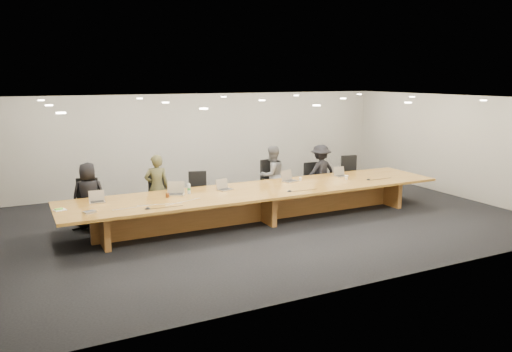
{
  "coord_description": "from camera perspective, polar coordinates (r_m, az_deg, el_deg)",
  "views": [
    {
      "loc": [
        -5.09,
        -9.96,
        3.29
      ],
      "look_at": [
        0.0,
        0.3,
        1.0
      ],
      "focal_mm": 35.0,
      "sensor_mm": 36.0,
      "label": 1
    }
  ],
  "objects": [
    {
      "name": "paper_cup_near",
      "position": [
        12.44,
        5.1,
        -0.34
      ],
      "size": [
        0.07,
        0.07,
        0.08
      ],
      "primitive_type": "cone",
      "rotation": [
        0.0,
        0.0,
        0.05
      ],
      "color": "silver",
      "rests_on": "conference_table"
    },
    {
      "name": "av_box",
      "position": [
        9.99,
        -18.48,
        -3.92
      ],
      "size": [
        0.26,
        0.22,
        0.03
      ],
      "primitive_type": "cube",
      "rotation": [
        0.0,
        0.0,
        0.29
      ],
      "color": "#B0B0B5",
      "rests_on": "conference_table"
    },
    {
      "name": "lime_gadget",
      "position": [
        10.38,
        -21.62,
        -3.54
      ],
      "size": [
        0.16,
        0.12,
        0.02
      ],
      "primitive_type": "cube",
      "rotation": [
        0.0,
        0.0,
        0.3
      ],
      "color": "#62BC32",
      "rests_on": "notepad"
    },
    {
      "name": "amber_mug",
      "position": [
        10.83,
        -10.09,
        -2.17
      ],
      "size": [
        0.1,
        0.1,
        0.1
      ],
      "primitive_type": "cylinder",
      "rotation": [
        0.0,
        0.0,
        0.29
      ],
      "color": "brown",
      "rests_on": "conference_table"
    },
    {
      "name": "mic_right",
      "position": [
        12.78,
        12.74,
        -0.38
      ],
      "size": [
        0.15,
        0.15,
        0.03
      ],
      "primitive_type": "cone",
      "rotation": [
        0.0,
        0.0,
        -0.26
      ],
      "color": "black",
      "rests_on": "conference_table"
    },
    {
      "name": "chair_far_right",
      "position": [
        14.3,
        10.91,
        0.08
      ],
      "size": [
        0.66,
        0.66,
        1.12
      ],
      "primitive_type": null,
      "rotation": [
        0.0,
        0.0,
        -0.18
      ],
      "color": "black",
      "rests_on": "ground"
    },
    {
      "name": "chair_right",
      "position": [
        13.71,
        6.67,
        -0.52
      ],
      "size": [
        0.51,
        0.51,
        1.0
      ],
      "primitive_type": null,
      "rotation": [
        0.0,
        0.0,
        -0.01
      ],
      "color": "black",
      "rests_on": "ground"
    },
    {
      "name": "conference_table",
      "position": [
        11.53,
        0.66,
        -2.6
      ],
      "size": [
        9.0,
        1.8,
        0.75
      ],
      "color": "#936020",
      "rests_on": "ground"
    },
    {
      "name": "mic_left",
      "position": [
        9.98,
        -12.29,
        -3.61
      ],
      "size": [
        0.16,
        0.16,
        0.03
      ],
      "primitive_type": "cone",
      "rotation": [
        0.0,
        0.0,
        0.23
      ],
      "color": "black",
      "rests_on": "conference_table"
    },
    {
      "name": "back_wall",
      "position": [
        14.98,
        -6.32,
        3.98
      ],
      "size": [
        12.0,
        0.02,
        2.8
      ],
      "primitive_type": "cube",
      "color": "silver",
      "rests_on": "ground"
    },
    {
      "name": "paper_cup_far",
      "position": [
        12.75,
        10.29,
        -0.14
      ],
      "size": [
        0.1,
        0.1,
        0.1
      ],
      "primitive_type": "cone",
      "rotation": [
        0.0,
        0.0,
        0.24
      ],
      "color": "white",
      "rests_on": "conference_table"
    },
    {
      "name": "notepad",
      "position": [
        10.37,
        -21.5,
        -3.63
      ],
      "size": [
        0.25,
        0.22,
        0.01
      ],
      "primitive_type": "cube",
      "rotation": [
        0.0,
        0.0,
        0.28
      ],
      "color": "white",
      "rests_on": "conference_table"
    },
    {
      "name": "person_d",
      "position": [
        13.7,
        7.38,
        0.49
      ],
      "size": [
        1.01,
        0.64,
        1.48
      ],
      "primitive_type": "imported",
      "rotation": [
        0.0,
        0.0,
        3.24
      ],
      "color": "black",
      "rests_on": "ground"
    },
    {
      "name": "person_a",
      "position": [
        11.5,
        -18.56,
        -2.13
      ],
      "size": [
        0.8,
        0.62,
        1.47
      ],
      "primitive_type": "imported",
      "rotation": [
        0.0,
        0.0,
        2.91
      ],
      "color": "black",
      "rests_on": "ground"
    },
    {
      "name": "chair_left",
      "position": [
        11.91,
        -10.64,
        -2.26
      ],
      "size": [
        0.69,
        0.69,
        1.07
      ],
      "primitive_type": null,
      "rotation": [
        0.0,
        0.0,
        0.32
      ],
      "color": "black",
      "rests_on": "ground"
    },
    {
      "name": "laptop_d",
      "position": [
        12.28,
        3.94,
        0.01
      ],
      "size": [
        0.42,
        0.36,
        0.28
      ],
      "primitive_type": null,
      "rotation": [
        0.0,
        0.0,
        0.31
      ],
      "color": "tan",
      "rests_on": "conference_table"
    },
    {
      "name": "chair_mid_right",
      "position": [
        13.0,
        2.08,
        -0.66
      ],
      "size": [
        0.75,
        0.75,
        1.19
      ],
      "primitive_type": null,
      "rotation": [
        0.0,
        0.0,
        0.28
      ],
      "color": "black",
      "rests_on": "ground"
    },
    {
      "name": "mic_center",
      "position": [
        11.23,
        3.86,
        -1.71
      ],
      "size": [
        0.14,
        0.14,
        0.03
      ],
      "primitive_type": "cone",
      "rotation": [
        0.0,
        0.0,
        0.15
      ],
      "color": "black",
      "rests_on": "conference_table"
    },
    {
      "name": "laptop_a",
      "position": [
        10.72,
        -17.71,
        -2.27
      ],
      "size": [
        0.32,
        0.24,
        0.24
      ],
      "primitive_type": null,
      "rotation": [
        0.0,
        0.0,
        -0.06
      ],
      "color": "#C2AE94",
      "rests_on": "conference_table"
    },
    {
      "name": "chair_far_left",
      "position": [
        11.56,
        -18.79,
        -3.0
      ],
      "size": [
        0.7,
        0.7,
        1.11
      ],
      "primitive_type": null,
      "rotation": [
        0.0,
        0.0,
        -0.29
      ],
      "color": "black",
      "rests_on": "ground"
    },
    {
      "name": "laptop_c",
      "position": [
        11.36,
        -3.56,
        -0.98
      ],
      "size": [
        0.37,
        0.31,
        0.25
      ],
      "primitive_type": null,
      "rotation": [
        0.0,
        0.0,
        0.28
      ],
      "color": "tan",
      "rests_on": "conference_table"
    },
    {
      "name": "person_c",
      "position": [
        12.96,
        1.83,
        0.08
      ],
      "size": [
        0.84,
        0.7,
        1.54
      ],
      "primitive_type": "imported",
      "rotation": [
        0.0,
        0.0,
        3.32
      ],
      "color": "#58585A",
      "rests_on": "ground"
    },
    {
      "name": "ground",
      "position": [
        11.66,
        0.66,
        -5.08
      ],
      "size": [
        12.0,
        12.0,
        0.0
      ],
      "primitive_type": "plane",
      "color": "black",
      "rests_on": "ground"
    },
    {
      "name": "laptop_b",
      "position": [
        11.0,
        -9.2,
        -1.41
      ],
      "size": [
        0.45,
        0.39,
        0.29
      ],
      "primitive_type": null,
      "rotation": [
        0.0,
        0.0,
        -0.41
      ],
      "color": "#BCAE90",
      "rests_on": "conference_table"
    },
    {
      "name": "chair_mid_left",
      "position": [
        12.17,
        -6.57,
        -1.93
      ],
      "size": [
        0.64,
        0.64,
        1.04
      ],
      "primitive_type": null,
      "rotation": [
        0.0,
        0.0,
        -0.24
      ],
      "color": "black",
      "rests_on": "ground"
    },
    {
      "name": "person_b",
      "position": [
        11.77,
        -11.26,
        -1.28
      ],
      "size": [
        0.61,
        0.45,
        1.54
      ],
      "primitive_type": "imported",
      "rotation": [
        0.0,
        0.0,
        2.99
      ],
      "color": "#3E3C21",
      "rests_on": "ground"
    },
    {
      "name": "laptop_e",
      "position": [
        13.06,
        9.76,
        0.49
      ],
      "size": [
        0.32,
        0.24,
        0.25
      ],
      "primitive_type": null,
      "rotation": [
        0.0,
        0.0,
        0.01
      ],
      "color": "tan",
      "rests_on": "conference_table"
    },
    {
      "name": "water_bottle",
      "position": [
        11.08,
        -7.67,
        -1.47
      ],
      "size": [
        0.09,
        0.09,
        0.22
      ],
      "primitive_type": "cylinder",
      "rotation": [
        0.0,
        0.0,
        0.35
      ],
      "color": "silver",
      "rests_on": "conference_table"
    }
  ]
}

